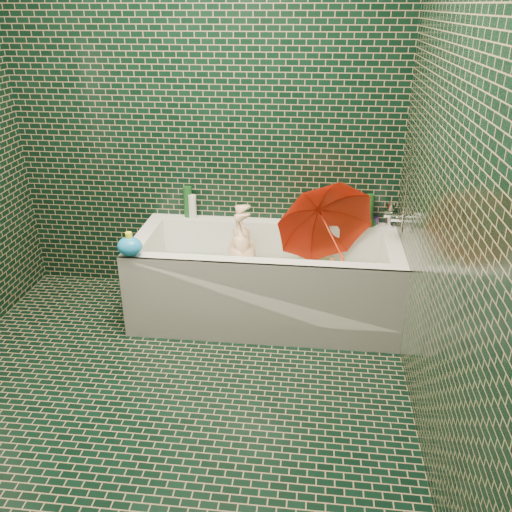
# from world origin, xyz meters

# --- Properties ---
(floor) EXTENTS (2.80, 2.80, 0.00)m
(floor) POSITION_xyz_m (0.00, 0.00, 0.00)
(floor) COLOR black
(floor) RESTS_ON ground
(wall_back) EXTENTS (2.80, 0.00, 2.80)m
(wall_back) POSITION_xyz_m (0.00, 1.40, 1.25)
(wall_back) COLOR black
(wall_back) RESTS_ON floor
(wall_right) EXTENTS (0.00, 2.80, 2.80)m
(wall_right) POSITION_xyz_m (1.30, 0.00, 1.25)
(wall_right) COLOR black
(wall_right) RESTS_ON floor
(bathtub) EXTENTS (1.70, 0.75, 0.55)m
(bathtub) POSITION_xyz_m (0.45, 1.01, 0.21)
(bathtub) COLOR white
(bathtub) RESTS_ON floor
(bath_mat) EXTENTS (1.35, 0.47, 0.01)m
(bath_mat) POSITION_xyz_m (0.45, 1.02, 0.16)
(bath_mat) COLOR green
(bath_mat) RESTS_ON bathtub
(water) EXTENTS (1.48, 0.53, 0.00)m
(water) POSITION_xyz_m (0.45, 1.02, 0.30)
(water) COLOR silver
(water) RESTS_ON bathtub
(faucet) EXTENTS (0.18, 0.19, 0.55)m
(faucet) POSITION_xyz_m (1.26, 1.02, 0.77)
(faucet) COLOR silver
(faucet) RESTS_ON wall_right
(child) EXTENTS (0.90, 0.37, 0.28)m
(child) POSITION_xyz_m (0.33, 1.01, 0.31)
(child) COLOR beige
(child) RESTS_ON bathtub
(umbrella) EXTENTS (0.85, 0.91, 0.84)m
(umbrella) POSITION_xyz_m (0.85, 1.04, 0.60)
(umbrella) COLOR red
(umbrella) RESTS_ON bathtub
(soap_bottle_a) EXTENTS (0.11, 0.11, 0.23)m
(soap_bottle_a) POSITION_xyz_m (1.15, 1.36, 0.55)
(soap_bottle_a) COLOR white
(soap_bottle_a) RESTS_ON bathtub
(soap_bottle_b) EXTENTS (0.11, 0.12, 0.21)m
(soap_bottle_b) POSITION_xyz_m (1.14, 1.35, 0.55)
(soap_bottle_b) COLOR #451E73
(soap_bottle_b) RESTS_ON bathtub
(soap_bottle_c) EXTENTS (0.18, 0.18, 0.18)m
(soap_bottle_c) POSITION_xyz_m (1.08, 1.32, 0.55)
(soap_bottle_c) COLOR #134519
(soap_bottle_c) RESTS_ON bathtub
(bottle_right_tall) EXTENTS (0.06, 0.06, 0.22)m
(bottle_right_tall) POSITION_xyz_m (1.11, 1.33, 0.66)
(bottle_right_tall) COLOR #134519
(bottle_right_tall) RESTS_ON bathtub
(bottle_right_pump) EXTENTS (0.05, 0.05, 0.17)m
(bottle_right_pump) POSITION_xyz_m (1.25, 1.33, 0.63)
(bottle_right_pump) COLOR silver
(bottle_right_pump) RESTS_ON bathtub
(bottle_left_tall) EXTENTS (0.07, 0.07, 0.22)m
(bottle_left_tall) POSITION_xyz_m (-0.13, 1.37, 0.66)
(bottle_left_tall) COLOR #134519
(bottle_left_tall) RESTS_ON bathtub
(bottle_left_short) EXTENTS (0.06, 0.06, 0.17)m
(bottle_left_short) POSITION_xyz_m (-0.09, 1.34, 0.63)
(bottle_left_short) COLOR white
(bottle_left_short) RESTS_ON bathtub
(rubber_duck) EXTENTS (0.13, 0.09, 0.10)m
(rubber_duck) POSITION_xyz_m (0.95, 1.35, 0.60)
(rubber_duck) COLOR #FFFA1A
(rubber_duck) RESTS_ON bathtub
(bath_toy) EXTENTS (0.17, 0.14, 0.15)m
(bath_toy) POSITION_xyz_m (-0.32, 0.68, 0.61)
(bath_toy) COLOR #1783D4
(bath_toy) RESTS_ON bathtub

